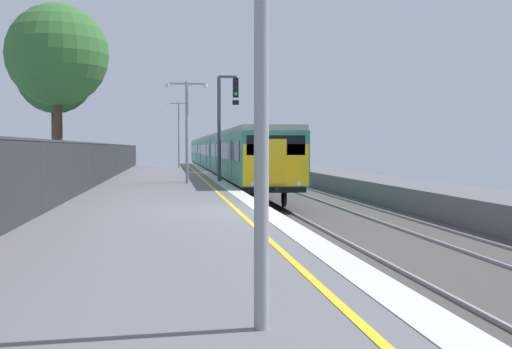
% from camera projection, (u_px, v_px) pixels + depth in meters
% --- Properties ---
extents(ground, '(17.40, 110.00, 1.21)m').
position_uv_depth(ground, '(347.00, 233.00, 18.27)').
color(ground, slate).
extents(commuter_train_at_platform, '(2.83, 61.02, 3.81)m').
position_uv_depth(commuter_train_at_platform, '(220.00, 153.00, 56.90)').
color(commuter_train_at_platform, '#2D846B').
rests_on(commuter_train_at_platform, ground).
extents(signal_gantry, '(1.10, 0.24, 5.38)m').
position_uv_depth(signal_gantry, '(224.00, 116.00, 33.97)').
color(signal_gantry, '#47474C').
rests_on(signal_gantry, ground).
extents(platform_lamp_mid, '(2.00, 0.20, 4.88)m').
position_uv_depth(platform_lamp_mid, '(187.00, 122.00, 31.93)').
color(platform_lamp_mid, '#93999E').
rests_on(platform_lamp_mid, ground).
extents(platform_lamp_far, '(2.00, 0.20, 5.64)m').
position_uv_depth(platform_lamp_far, '(179.00, 129.00, 57.64)').
color(platform_lamp_far, '#93999E').
rests_on(platform_lamp_far, ground).
extents(platform_back_fence, '(0.07, 99.00, 1.95)m').
position_uv_depth(platform_back_fence, '(41.00, 175.00, 17.15)').
color(platform_back_fence, '#282B2D').
rests_on(platform_back_fence, ground).
extents(background_tree_left, '(4.14, 4.14, 7.56)m').
position_uv_depth(background_tree_left, '(59.00, 59.00, 27.08)').
color(background_tree_left, '#473323').
rests_on(background_tree_left, ground).
extents(background_tree_centre, '(3.96, 3.96, 7.44)m').
position_uv_depth(background_tree_centre, '(54.00, 78.00, 34.31)').
color(background_tree_centre, '#473323').
rests_on(background_tree_centre, ground).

